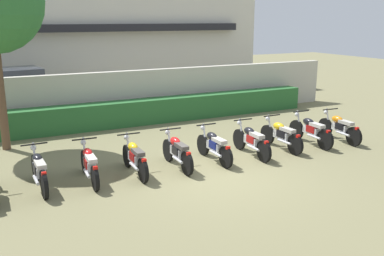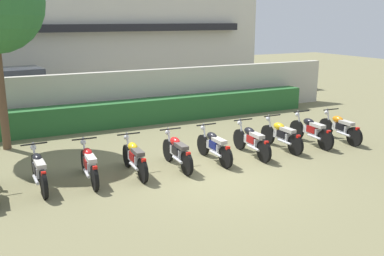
# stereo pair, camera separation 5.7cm
# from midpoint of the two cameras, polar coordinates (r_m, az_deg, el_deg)

# --- Properties ---
(ground) EXTENTS (60.00, 60.00, 0.00)m
(ground) POSITION_cam_midpoint_polar(r_m,az_deg,el_deg) (10.85, 2.93, -6.26)
(ground) COLOR olive
(building) EXTENTS (19.14, 6.50, 6.40)m
(building) POSITION_cam_midpoint_polar(r_m,az_deg,el_deg) (24.80, -15.18, 12.43)
(building) COLOR beige
(building) RESTS_ON ground
(compound_wall) EXTENTS (18.18, 0.30, 1.91)m
(compound_wall) POSITION_cam_midpoint_polar(r_m,az_deg,el_deg) (16.52, -8.43, 4.21)
(compound_wall) COLOR #BCB7A8
(compound_wall) RESTS_ON ground
(hedge_row) EXTENTS (14.55, 0.70, 0.90)m
(hedge_row) POSITION_cam_midpoint_polar(r_m,az_deg,el_deg) (15.96, -7.57, 2.05)
(hedge_row) COLOR #28602D
(hedge_row) RESTS_ON ground
(parked_car) EXTENTS (4.70, 2.55, 1.89)m
(parked_car) POSITION_cam_midpoint_polar(r_m,az_deg,el_deg) (18.63, -23.02, 4.31)
(parked_car) COLOR navy
(parked_car) RESTS_ON ground
(motorcycle_in_row_1) EXTENTS (0.60, 1.86, 0.97)m
(motorcycle_in_row_1) POSITION_cam_midpoint_polar(r_m,az_deg,el_deg) (10.45, -19.72, -5.26)
(motorcycle_in_row_1) COLOR black
(motorcycle_in_row_1) RESTS_ON ground
(motorcycle_in_row_2) EXTENTS (0.60, 1.88, 0.95)m
(motorcycle_in_row_2) POSITION_cam_midpoint_polar(r_m,az_deg,el_deg) (10.60, -13.58, -4.61)
(motorcycle_in_row_2) COLOR black
(motorcycle_in_row_2) RESTS_ON ground
(motorcycle_in_row_3) EXTENTS (0.60, 1.85, 0.96)m
(motorcycle_in_row_3) POSITION_cam_midpoint_polar(r_m,az_deg,el_deg) (10.85, -7.73, -3.87)
(motorcycle_in_row_3) COLOR black
(motorcycle_in_row_3) RESTS_ON ground
(motorcycle_in_row_4) EXTENTS (0.60, 1.84, 0.96)m
(motorcycle_in_row_4) POSITION_cam_midpoint_polar(r_m,az_deg,el_deg) (11.22, -2.11, -3.10)
(motorcycle_in_row_4) COLOR black
(motorcycle_in_row_4) RESTS_ON ground
(motorcycle_in_row_5) EXTENTS (0.60, 1.84, 0.95)m
(motorcycle_in_row_5) POSITION_cam_midpoint_polar(r_m,az_deg,el_deg) (11.74, 2.80, -2.34)
(motorcycle_in_row_5) COLOR black
(motorcycle_in_row_5) RESTS_ON ground
(motorcycle_in_row_6) EXTENTS (0.60, 1.93, 0.96)m
(motorcycle_in_row_6) POSITION_cam_midpoint_polar(r_m,az_deg,el_deg) (12.33, 7.72, -1.62)
(motorcycle_in_row_6) COLOR black
(motorcycle_in_row_6) RESTS_ON ground
(motorcycle_in_row_7) EXTENTS (0.60, 1.88, 0.96)m
(motorcycle_in_row_7) POSITION_cam_midpoint_polar(r_m,az_deg,el_deg) (13.07, 11.59, -0.88)
(motorcycle_in_row_7) COLOR black
(motorcycle_in_row_7) RESTS_ON ground
(motorcycle_in_row_8) EXTENTS (0.60, 1.96, 0.97)m
(motorcycle_in_row_8) POSITION_cam_midpoint_polar(r_m,az_deg,el_deg) (13.79, 15.30, -0.28)
(motorcycle_in_row_8) COLOR black
(motorcycle_in_row_8) RESTS_ON ground
(motorcycle_in_row_9) EXTENTS (0.60, 1.90, 0.96)m
(motorcycle_in_row_9) POSITION_cam_midpoint_polar(r_m,az_deg,el_deg) (14.45, 18.81, 0.09)
(motorcycle_in_row_9) COLOR black
(motorcycle_in_row_9) RESTS_ON ground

